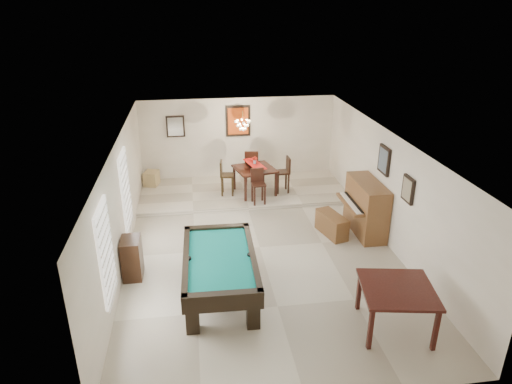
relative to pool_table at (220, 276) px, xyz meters
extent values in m
cube|color=beige|center=(1.03, 1.72, -0.43)|extent=(6.00, 9.00, 0.02)
cube|color=silver|center=(1.03, 6.22, 0.88)|extent=(6.00, 0.04, 2.60)
cube|color=silver|center=(1.03, -2.78, 0.88)|extent=(6.00, 0.04, 2.60)
cube|color=silver|center=(-1.97, 1.72, 0.88)|extent=(0.04, 9.00, 2.60)
cube|color=silver|center=(4.03, 1.72, 0.88)|extent=(0.04, 9.00, 2.60)
cube|color=white|center=(1.03, 1.72, 2.18)|extent=(6.00, 9.00, 0.04)
cube|color=beige|center=(1.03, 4.97, -0.36)|extent=(6.00, 2.50, 0.12)
cube|color=white|center=(-1.94, -0.48, 0.98)|extent=(0.06, 1.00, 1.70)
cube|color=white|center=(-1.94, 2.32, 0.98)|extent=(0.06, 1.00, 1.70)
cube|color=brown|center=(2.87, 2.10, -0.15)|extent=(0.62, 1.03, 0.54)
cube|color=black|center=(-1.75, 0.91, 0.01)|extent=(0.38, 0.58, 0.87)
cube|color=tan|center=(-1.67, 5.74, -0.09)|extent=(0.49, 0.56, 0.43)
cube|color=#D84C14|center=(1.03, 6.18, 1.48)|extent=(0.75, 0.06, 0.95)
cube|color=white|center=(-0.87, 6.18, 1.38)|extent=(0.55, 0.06, 0.65)
cube|color=slate|center=(3.99, 2.02, 1.48)|extent=(0.06, 0.55, 0.65)
cube|color=gray|center=(3.99, 0.72, 1.28)|extent=(0.06, 0.45, 0.55)
camera|label=1|loc=(-0.38, -7.46, 4.91)|focal=32.00mm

